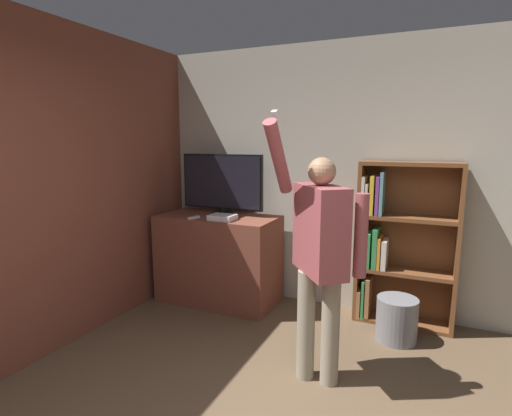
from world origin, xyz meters
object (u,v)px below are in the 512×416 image
object	(u,v)px
bookshelf	(396,244)
person	(320,249)
television	(222,184)
game_console	(222,217)
waste_bin	(397,319)

from	to	relation	value
bookshelf	person	distance (m)	1.33
television	game_console	distance (m)	0.44
bookshelf	person	xyz separation A→B (m)	(-0.40, -1.25, 0.22)
game_console	bookshelf	xyz separation A→B (m)	(1.63, 0.41, -0.20)
game_console	bookshelf	bearing A→B (deg)	14.09
bookshelf	waste_bin	xyz separation A→B (m)	(0.07, -0.38, -0.58)
game_console	person	distance (m)	1.49
bookshelf	waste_bin	world-z (taller)	bookshelf
person	waste_bin	world-z (taller)	person
bookshelf	person	bearing A→B (deg)	-107.94
game_console	person	bearing A→B (deg)	-34.23
television	game_console	size ratio (longest dim) A/B	3.70
television	bookshelf	size ratio (longest dim) A/B	0.61
television	bookshelf	distance (m)	1.86
person	game_console	bearing A→B (deg)	-163.08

